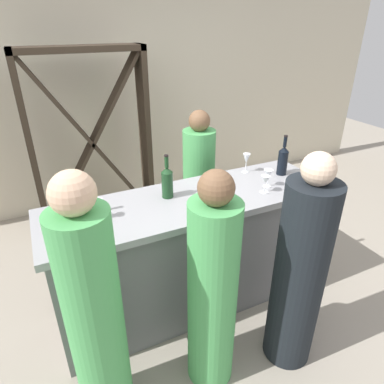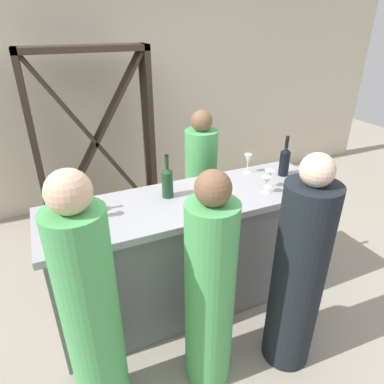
{
  "view_description": "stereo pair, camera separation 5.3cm",
  "coord_description": "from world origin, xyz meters",
  "px_view_note": "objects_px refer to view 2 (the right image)",
  "views": [
    {
      "loc": [
        -0.94,
        -1.96,
        2.16
      ],
      "look_at": [
        0.0,
        0.0,
        1.05
      ],
      "focal_mm": 31.81,
      "sensor_mm": 36.0,
      "label": 1
    },
    {
      "loc": [
        -0.89,
        -1.98,
        2.16
      ],
      "look_at": [
        0.0,
        0.0,
        1.05
      ],
      "focal_mm": 31.81,
      "sensor_mm": 36.0,
      "label": 2
    }
  ],
  "objects_px": {
    "wine_bottle_leftmost_near_black": "(80,199)",
    "person_right_guest": "(92,317)",
    "person_center_guest": "(210,294)",
    "person_left_guest": "(298,276)",
    "wine_bottle_center_near_black": "(285,161)",
    "wine_glass_near_center": "(204,190)",
    "wine_glass_near_left": "(266,181)",
    "wine_rack": "(96,142)",
    "person_server_behind": "(201,188)",
    "wine_glass_near_right": "(269,175)",
    "wine_bottle_second_left_olive_green": "(167,181)",
    "wine_glass_far_center": "(248,160)",
    "wine_glass_far_left": "(98,205)"
  },
  "relations": [
    {
      "from": "wine_bottle_leftmost_near_black",
      "to": "person_right_guest",
      "type": "xyz_separation_m",
      "value": [
        -0.08,
        -0.69,
        -0.35
      ]
    },
    {
      "from": "person_center_guest",
      "to": "person_left_guest",
      "type": "bearing_deg",
      "value": -101.34
    },
    {
      "from": "wine_bottle_center_near_black",
      "to": "wine_glass_near_center",
      "type": "height_order",
      "value": "wine_bottle_center_near_black"
    },
    {
      "from": "person_center_guest",
      "to": "wine_glass_near_left",
      "type": "bearing_deg",
      "value": -56.58
    },
    {
      "from": "wine_glass_near_left",
      "to": "person_center_guest",
      "type": "distance_m",
      "value": 0.94
    },
    {
      "from": "wine_rack",
      "to": "person_left_guest",
      "type": "relative_size",
      "value": 1.26
    },
    {
      "from": "person_right_guest",
      "to": "person_server_behind",
      "type": "distance_m",
      "value": 1.81
    },
    {
      "from": "wine_bottle_center_near_black",
      "to": "wine_glass_near_right",
      "type": "bearing_deg",
      "value": -150.58
    },
    {
      "from": "wine_bottle_second_left_olive_green",
      "to": "wine_glass_far_center",
      "type": "distance_m",
      "value": 0.77
    },
    {
      "from": "wine_glass_near_center",
      "to": "wine_bottle_second_left_olive_green",
      "type": "bearing_deg",
      "value": 129.73
    },
    {
      "from": "wine_rack",
      "to": "wine_bottle_center_near_black",
      "type": "bearing_deg",
      "value": -51.44
    },
    {
      "from": "wine_glass_near_center",
      "to": "person_left_guest",
      "type": "bearing_deg",
      "value": -58.7
    },
    {
      "from": "person_left_guest",
      "to": "person_center_guest",
      "type": "xyz_separation_m",
      "value": [
        -0.57,
        0.1,
        -0.01
      ]
    },
    {
      "from": "wine_bottle_center_near_black",
      "to": "wine_glass_near_right",
      "type": "distance_m",
      "value": 0.29
    },
    {
      "from": "wine_bottle_second_left_olive_green",
      "to": "wine_glass_far_left",
      "type": "bearing_deg",
      "value": -170.13
    },
    {
      "from": "wine_rack",
      "to": "wine_glass_far_left",
      "type": "distance_m",
      "value": 1.67
    },
    {
      "from": "wine_rack",
      "to": "person_right_guest",
      "type": "relative_size",
      "value": 1.21
    },
    {
      "from": "wine_bottle_second_left_olive_green",
      "to": "wine_glass_far_left",
      "type": "xyz_separation_m",
      "value": [
        -0.51,
        -0.09,
        -0.03
      ]
    },
    {
      "from": "wine_glass_far_left",
      "to": "wine_glass_far_center",
      "type": "distance_m",
      "value": 1.29
    },
    {
      "from": "wine_rack",
      "to": "wine_glass_far_left",
      "type": "bearing_deg",
      "value": -98.89
    },
    {
      "from": "wine_glass_far_left",
      "to": "person_center_guest",
      "type": "relative_size",
      "value": 0.09
    },
    {
      "from": "wine_glass_near_left",
      "to": "wine_glass_near_right",
      "type": "distance_m",
      "value": 0.11
    },
    {
      "from": "wine_bottle_center_near_black",
      "to": "person_right_guest",
      "type": "bearing_deg",
      "value": -159.21
    },
    {
      "from": "wine_rack",
      "to": "wine_bottle_leftmost_near_black",
      "type": "height_order",
      "value": "wine_rack"
    },
    {
      "from": "wine_bottle_second_left_olive_green",
      "to": "wine_glass_near_right",
      "type": "relative_size",
      "value": 2.34
    },
    {
      "from": "person_right_guest",
      "to": "wine_glass_near_right",
      "type": "bearing_deg",
      "value": -86.23
    },
    {
      "from": "person_left_guest",
      "to": "person_right_guest",
      "type": "distance_m",
      "value": 1.26
    },
    {
      "from": "person_server_behind",
      "to": "wine_glass_far_left",
      "type": "bearing_deg",
      "value": -55.51
    },
    {
      "from": "person_left_guest",
      "to": "person_server_behind",
      "type": "bearing_deg",
      "value": 22.4
    },
    {
      "from": "wine_glass_near_right",
      "to": "person_right_guest",
      "type": "distance_m",
      "value": 1.58
    },
    {
      "from": "wine_bottle_leftmost_near_black",
      "to": "wine_bottle_second_left_olive_green",
      "type": "height_order",
      "value": "wine_bottle_second_left_olive_green"
    },
    {
      "from": "wine_bottle_second_left_olive_green",
      "to": "person_right_guest",
      "type": "bearing_deg",
      "value": -135.64
    },
    {
      "from": "wine_rack",
      "to": "wine_glass_near_left",
      "type": "bearing_deg",
      "value": -62.54
    },
    {
      "from": "wine_glass_near_center",
      "to": "wine_glass_far_left",
      "type": "bearing_deg",
      "value": 169.22
    },
    {
      "from": "person_left_guest",
      "to": "person_server_behind",
      "type": "xyz_separation_m",
      "value": [
        0.01,
        1.45,
        -0.04
      ]
    },
    {
      "from": "wine_rack",
      "to": "person_right_guest",
      "type": "bearing_deg",
      "value": -101.13
    },
    {
      "from": "wine_bottle_center_near_black",
      "to": "wine_glass_far_center",
      "type": "bearing_deg",
      "value": 146.45
    },
    {
      "from": "wine_rack",
      "to": "wine_bottle_second_left_olive_green",
      "type": "xyz_separation_m",
      "value": [
        0.25,
        -1.55,
        0.16
      ]
    },
    {
      "from": "wine_bottle_leftmost_near_black",
      "to": "person_left_guest",
      "type": "xyz_separation_m",
      "value": [
        1.16,
        -0.84,
        -0.39
      ]
    },
    {
      "from": "wine_bottle_second_left_olive_green",
      "to": "wine_bottle_center_near_black",
      "type": "bearing_deg",
      "value": -1.81
    },
    {
      "from": "wine_glass_near_right",
      "to": "person_center_guest",
      "type": "xyz_separation_m",
      "value": [
        -0.78,
        -0.56,
        -0.4
      ]
    },
    {
      "from": "wine_glass_near_center",
      "to": "wine_glass_far_left",
      "type": "height_order",
      "value": "wine_glass_near_center"
    },
    {
      "from": "wine_rack",
      "to": "wine_bottle_second_left_olive_green",
      "type": "relative_size",
      "value": 5.94
    },
    {
      "from": "wine_glass_far_center",
      "to": "person_center_guest",
      "type": "relative_size",
      "value": 0.11
    },
    {
      "from": "wine_bottle_leftmost_near_black",
      "to": "person_left_guest",
      "type": "distance_m",
      "value": 1.49
    },
    {
      "from": "wine_glass_near_right",
      "to": "person_server_behind",
      "type": "xyz_separation_m",
      "value": [
        -0.2,
        0.79,
        -0.43
      ]
    },
    {
      "from": "person_center_guest",
      "to": "wine_bottle_second_left_olive_green",
      "type": "bearing_deg",
      "value": -3.05
    },
    {
      "from": "wine_bottle_second_left_olive_green",
      "to": "wine_glass_near_left",
      "type": "relative_size",
      "value": 2.42
    },
    {
      "from": "wine_bottle_second_left_olive_green",
      "to": "wine_glass_far_left",
      "type": "distance_m",
      "value": 0.52
    },
    {
      "from": "person_left_guest",
      "to": "person_right_guest",
      "type": "height_order",
      "value": "person_right_guest"
    }
  ]
}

